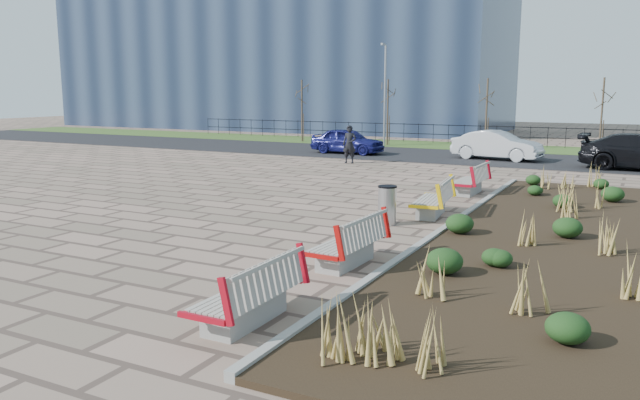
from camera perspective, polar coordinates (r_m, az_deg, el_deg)
The scene contains 20 objects.
ground at distance 12.95m, azimuth -12.14°, elevation -5.46°, with size 120.00×120.00×0.00m, color #876B5C.
planting_bed at distance 15.07m, azimuth 19.97°, elevation -3.45°, with size 4.50×18.00×0.10m, color black.
planting_curb at distance 15.51m, azimuth 11.42°, elevation -2.57°, with size 0.16×18.00×0.15m, color gray.
grass_verge_far at distance 38.58m, azimuth 15.32°, elevation 4.67°, with size 80.00×5.00×0.04m, color #33511E.
road at distance 32.76m, azimuth 13.09°, elevation 3.84°, with size 80.00×7.00×0.02m, color black.
bench_a at distance 9.31m, azimuth -6.88°, elevation -8.26°, with size 0.90×2.10×1.00m, color #AF0B1B, non-canonical shape.
bench_b at distance 12.24m, azimuth 2.35°, elevation -3.73°, with size 0.90×2.10×1.00m, color #B10D0B, non-canonical shape.
bench_c at distance 17.30m, azimuth 10.12°, elevation 0.21°, with size 0.90×2.10×1.00m, color yellow, non-canonical shape.
bench_d at distance 21.19m, azimuth 13.43°, elevation 1.89°, with size 0.90×2.10×1.00m, color #A60B1E, non-canonical shape.
litter_bin at distance 16.00m, azimuth 6.16°, elevation -0.51°, with size 0.47×0.47×0.99m, color #B2B2B7.
pedestrian at distance 29.30m, azimuth 2.72°, elevation 5.11°, with size 0.65×0.42×1.77m, color black.
car_blue at distance 33.67m, azimuth 2.53°, elevation 5.43°, with size 1.60×3.99×1.36m, color navy.
car_silver at distance 31.87m, azimuth 15.87°, elevation 4.85°, with size 1.49×4.28×1.41m, color #B9BCC2.
tree_a at distance 41.29m, azimuth -1.66°, elevation 8.16°, with size 1.40×1.40×4.00m, color #4C3D2D, non-canonical shape.
tree_b at distance 38.73m, azimuth 6.20°, elevation 7.98°, with size 1.40×1.40×4.00m, color #4C3D2D, non-canonical shape.
tree_c at distance 36.99m, azimuth 14.97°, elevation 7.60°, with size 1.40×1.40×4.00m, color #4C3D2D, non-canonical shape.
tree_d at distance 36.17m, azimuth 24.35°, elevation 7.01°, with size 1.40×1.40×4.00m, color #4C3D2D, non-canonical shape.
lamp_west at distance 38.25m, azimuth 5.95°, elevation 9.46°, with size 0.24×0.60×6.00m, color gray, non-canonical shape.
railing_fence at distance 39.99m, azimuth 15.82°, elevation 5.71°, with size 44.00×0.10×1.20m, color black, non-canonical shape.
building_glass at distance 58.10m, azimuth -3.93°, elevation 14.08°, with size 40.00×14.00×15.00m, color #192338.
Camera 1 is at (8.01, -9.58, 3.42)m, focal length 35.00 mm.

